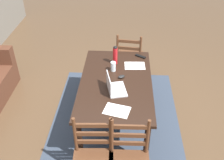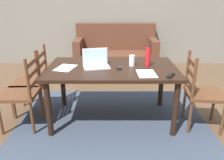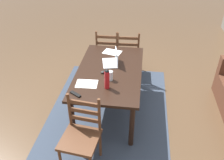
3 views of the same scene
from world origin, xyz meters
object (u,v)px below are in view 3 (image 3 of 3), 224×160
Objects in this scene: laptop at (113,60)px; tv_remote at (75,94)px; chair_left_near at (108,52)px; chair_left_far at (128,53)px; drinking_glass at (110,76)px; dining_table at (109,75)px; water_bottle at (107,79)px; chair_right_near at (81,136)px; computer_mouse at (104,72)px.

laptop is 2.13× the size of tv_remote.
chair_left_far is at bearing 90.01° from chair_left_near.
dining_table is at bearing -168.83° from drinking_glass.
laptop is at bearing 13.43° from chair_left_near.
water_bottle reaches higher than tv_remote.
water_bottle is (0.66, 0.01, 0.09)m from laptop.
chair_right_near reaches higher than tv_remote.
water_bottle reaches higher than chair_left_near.
water_bottle is 2.89× the size of computer_mouse.
chair_left_near is 3.29× the size of water_bottle.
dining_table is at bearing 9.85° from chair_left_near.
tv_remote is at bearing -27.93° from dining_table.
laptop is at bearing -176.60° from drinking_glass.
chair_left_far is 6.77× the size of drinking_glass.
computer_mouse is (0.09, -0.07, 0.10)m from dining_table.
computer_mouse is at bearing 173.38° from chair_right_near.
chair_right_near is 2.63× the size of laptop.
chair_left_far reaches higher than computer_mouse.
chair_left_far is 3.29× the size of water_bottle.
chair_left_near is at bearing -169.90° from drinking_glass.
chair_right_near is 9.50× the size of computer_mouse.
chair_right_near is 1.00× the size of chair_left_far.
drinking_glass is (1.36, -0.15, 0.35)m from chair_left_far.
dining_table is at bearing 4.85° from tv_remote.
water_bottle is at bearing -5.96° from chair_left_far.
computer_mouse is at bearing -144.33° from drinking_glass.
laptop is 0.67m from water_bottle.
dining_table is 0.51m from water_bottle.
chair_left_far is 1.87m from tv_remote.
chair_left_far reaches higher than dining_table.
chair_left_near is at bearing -171.81° from water_bottle.
tv_remote is at bearing -160.05° from chair_right_near.
chair_right_near is at bearing -18.69° from water_bottle.
drinking_glass is (0.26, 0.05, 0.16)m from dining_table.
chair_left_near is 2.21m from chair_right_near.
drinking_glass is at bearing 6.02° from computer_mouse.
chair_left_near is 0.39m from chair_left_far.
dining_table is 0.15m from computer_mouse.
computer_mouse is at bearing -12.54° from chair_left_far.
tv_remote is (0.21, -0.38, -0.14)m from water_bottle.
chair_right_near is 1.07m from computer_mouse.
drinking_glass is (0.46, 0.03, 0.01)m from laptop.
chair_left_far is 2.63× the size of laptop.
chair_left_far is 1.41m from drinking_glass.
laptop is 0.94m from tv_remote.
chair_left_near is 2.63× the size of laptop.
laptop is at bearing 173.59° from dining_table.
laptop reaches higher than chair_left_far.
water_bottle is (1.56, 0.22, 0.43)m from chair_left_near.
laptop is at bearing 170.85° from chair_right_near.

